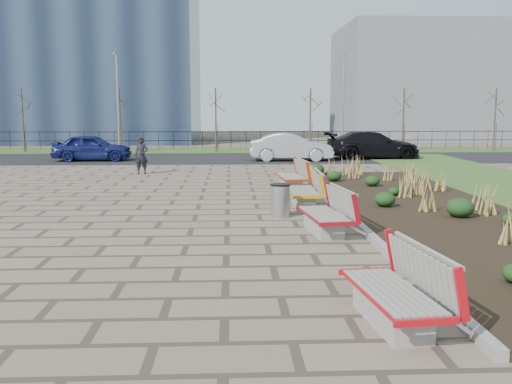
{
  "coord_description": "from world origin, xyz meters",
  "views": [
    {
      "loc": [
        0.93,
        -9.84,
        2.8
      ],
      "look_at": [
        1.5,
        3.0,
        0.9
      ],
      "focal_mm": 40.0,
      "sensor_mm": 36.0,
      "label": 1
    }
  ],
  "objects_px": {
    "car_black": "(373,145)",
    "lamp_east": "(343,104)",
    "lamp_west": "(118,104)",
    "car_blue": "(92,148)",
    "car_silver": "(291,147)",
    "pedestrian": "(141,156)",
    "bench_b": "(323,211)",
    "bench_d": "(290,175)",
    "bench_c": "(303,189)",
    "litter_bin": "(280,201)",
    "bench_a": "(392,287)"
  },
  "relations": [
    {
      "from": "bench_c",
      "to": "car_black",
      "type": "relative_size",
      "value": 0.41
    },
    {
      "from": "bench_c",
      "to": "car_blue",
      "type": "relative_size",
      "value": 0.51
    },
    {
      "from": "bench_c",
      "to": "pedestrian",
      "type": "xyz_separation_m",
      "value": [
        -5.87,
        8.3,
        0.29
      ]
    },
    {
      "from": "car_black",
      "to": "lamp_east",
      "type": "xyz_separation_m",
      "value": [
        -0.79,
        4.6,
        2.27
      ]
    },
    {
      "from": "bench_a",
      "to": "bench_d",
      "type": "relative_size",
      "value": 1.0
    },
    {
      "from": "bench_b",
      "to": "car_silver",
      "type": "xyz_separation_m",
      "value": [
        1.14,
        17.66,
        0.24
      ]
    },
    {
      "from": "pedestrian",
      "to": "lamp_west",
      "type": "bearing_deg",
      "value": 110.35
    },
    {
      "from": "bench_d",
      "to": "car_black",
      "type": "xyz_separation_m",
      "value": [
        5.79,
        11.66,
        0.27
      ]
    },
    {
      "from": "bench_b",
      "to": "bench_d",
      "type": "height_order",
      "value": "same"
    },
    {
      "from": "bench_d",
      "to": "pedestrian",
      "type": "xyz_separation_m",
      "value": [
        -5.87,
        4.8,
        0.29
      ]
    },
    {
      "from": "litter_bin",
      "to": "car_black",
      "type": "height_order",
      "value": "car_black"
    },
    {
      "from": "bench_d",
      "to": "car_silver",
      "type": "xyz_separation_m",
      "value": [
        1.14,
        10.57,
        0.24
      ]
    },
    {
      "from": "bench_d",
      "to": "litter_bin",
      "type": "xyz_separation_m",
      "value": [
        -0.8,
        -5.09,
        -0.08
      ]
    },
    {
      "from": "bench_c",
      "to": "car_blue",
      "type": "bearing_deg",
      "value": 123.9
    },
    {
      "from": "car_silver",
      "to": "litter_bin",
      "type": "bearing_deg",
      "value": 174.65
    },
    {
      "from": "bench_a",
      "to": "bench_d",
      "type": "bearing_deg",
      "value": 83.67
    },
    {
      "from": "bench_d",
      "to": "litter_bin",
      "type": "height_order",
      "value": "bench_d"
    },
    {
      "from": "car_blue",
      "to": "lamp_west",
      "type": "height_order",
      "value": "lamp_west"
    },
    {
      "from": "car_silver",
      "to": "lamp_west",
      "type": "bearing_deg",
      "value": 62.43
    },
    {
      "from": "bench_d",
      "to": "lamp_east",
      "type": "xyz_separation_m",
      "value": [
        5.0,
        16.26,
        2.54
      ]
    },
    {
      "from": "bench_c",
      "to": "lamp_east",
      "type": "distance_m",
      "value": 20.54
    },
    {
      "from": "bench_c",
      "to": "lamp_west",
      "type": "distance_m",
      "value": 21.86
    },
    {
      "from": "bench_c",
      "to": "car_silver",
      "type": "height_order",
      "value": "car_silver"
    },
    {
      "from": "bench_a",
      "to": "litter_bin",
      "type": "bearing_deg",
      "value": 89.79
    },
    {
      "from": "car_blue",
      "to": "car_black",
      "type": "distance_m",
      "value": 15.22
    },
    {
      "from": "pedestrian",
      "to": "lamp_west",
      "type": "distance_m",
      "value": 12.09
    },
    {
      "from": "car_silver",
      "to": "lamp_east",
      "type": "height_order",
      "value": "lamp_east"
    },
    {
      "from": "pedestrian",
      "to": "car_blue",
      "type": "xyz_separation_m",
      "value": [
        -3.55,
        6.22,
        -0.08
      ]
    },
    {
      "from": "bench_c",
      "to": "litter_bin",
      "type": "relative_size",
      "value": 2.49
    },
    {
      "from": "car_black",
      "to": "car_silver",
      "type": "bearing_deg",
      "value": 99.97
    },
    {
      "from": "pedestrian",
      "to": "car_silver",
      "type": "xyz_separation_m",
      "value": [
        7.01,
        5.77,
        -0.05
      ]
    },
    {
      "from": "pedestrian",
      "to": "bench_c",
      "type": "bearing_deg",
      "value": -49.68
    },
    {
      "from": "lamp_west",
      "to": "car_blue",
      "type": "bearing_deg",
      "value": -94.58
    },
    {
      "from": "litter_bin",
      "to": "lamp_west",
      "type": "bearing_deg",
      "value": 111.01
    },
    {
      "from": "bench_b",
      "to": "car_blue",
      "type": "distance_m",
      "value": 20.41
    },
    {
      "from": "car_silver",
      "to": "lamp_west",
      "type": "relative_size",
      "value": 0.73
    },
    {
      "from": "car_blue",
      "to": "lamp_east",
      "type": "relative_size",
      "value": 0.68
    },
    {
      "from": "bench_b",
      "to": "bench_c",
      "type": "bearing_deg",
      "value": 83.35
    },
    {
      "from": "bench_d",
      "to": "car_silver",
      "type": "relative_size",
      "value": 0.48
    },
    {
      "from": "pedestrian",
      "to": "lamp_west",
      "type": "relative_size",
      "value": 0.26
    },
    {
      "from": "bench_b",
      "to": "car_blue",
      "type": "relative_size",
      "value": 0.51
    },
    {
      "from": "bench_a",
      "to": "car_blue",
      "type": "distance_m",
      "value": 25.38
    },
    {
      "from": "car_black",
      "to": "bench_c",
      "type": "bearing_deg",
      "value": 155.84
    },
    {
      "from": "bench_b",
      "to": "lamp_east",
      "type": "relative_size",
      "value": 0.35
    },
    {
      "from": "bench_b",
      "to": "car_black",
      "type": "distance_m",
      "value": 19.63
    },
    {
      "from": "car_black",
      "to": "lamp_west",
      "type": "distance_m",
      "value": 15.65
    },
    {
      "from": "lamp_west",
      "to": "litter_bin",
      "type": "bearing_deg",
      "value": -68.99
    },
    {
      "from": "bench_d",
      "to": "car_black",
      "type": "relative_size",
      "value": 0.41
    },
    {
      "from": "pedestrian",
      "to": "car_silver",
      "type": "bearing_deg",
      "value": 44.53
    },
    {
      "from": "litter_bin",
      "to": "car_blue",
      "type": "xyz_separation_m",
      "value": [
        -8.62,
        16.11,
        0.3
      ]
    }
  ]
}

